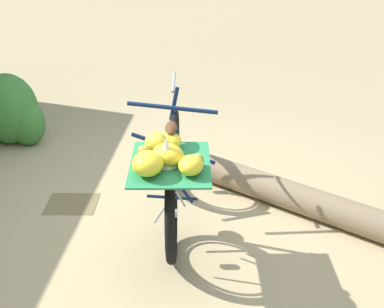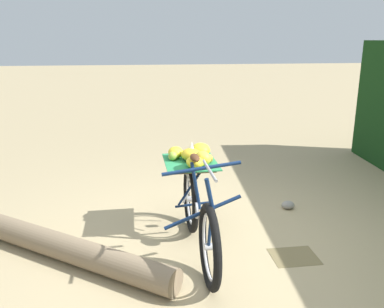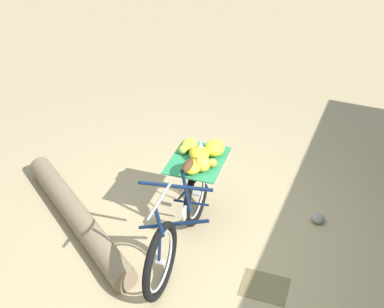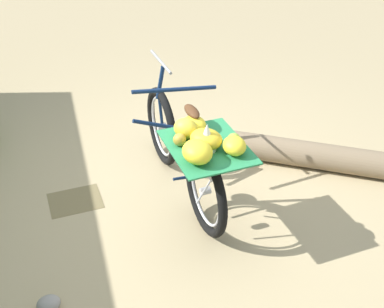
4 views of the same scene
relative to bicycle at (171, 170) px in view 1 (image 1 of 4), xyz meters
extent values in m
plane|color=tan|center=(-0.18, 0.06, -0.52)|extent=(60.00, 60.00, 0.00)
torus|color=black|center=(0.00, 0.70, -0.16)|extent=(0.08, 0.73, 0.73)
torus|color=#B7B7BC|center=(0.00, 0.70, -0.16)|extent=(0.03, 0.57, 0.57)
cylinder|color=#B7B7BC|center=(0.00, 0.70, -0.16)|extent=(0.08, 0.06, 0.06)
torus|color=black|center=(0.01, -0.35, -0.16)|extent=(0.08, 0.73, 0.73)
torus|color=#B7B7BC|center=(0.01, -0.35, -0.16)|extent=(0.03, 0.57, 0.57)
cylinder|color=#B7B7BC|center=(0.01, -0.35, -0.16)|extent=(0.08, 0.06, 0.06)
cylinder|color=#0F2347|center=(0.00, 0.37, 0.01)|extent=(0.70, 0.04, 0.30)
cylinder|color=#0F2347|center=(0.00, 0.30, 0.40)|extent=(0.71, 0.04, 0.11)
cylinder|color=#0F2347|center=(0.01, -0.01, 0.11)|extent=(0.11, 0.04, 0.49)
cylinder|color=#0F2347|center=(0.01, -0.16, -0.14)|extent=(0.38, 0.03, 0.05)
cylinder|color=#0F2347|center=(0.01, -0.20, 0.07)|extent=(0.32, 0.03, 0.47)
cylinder|color=#0F2347|center=(0.00, 0.71, -0.01)|extent=(0.05, 0.03, 0.30)
cylinder|color=#0F2347|center=(0.00, 0.69, 0.29)|extent=(0.10, 0.04, 0.30)
cylinder|color=gray|center=(0.00, 0.66, 0.50)|extent=(0.03, 0.52, 0.02)
ellipsoid|color=#4C2D19|center=(0.01, -0.07, 0.39)|extent=(0.09, 0.22, 0.06)
cylinder|color=#B7B7BC|center=(0.01, 0.03, -0.13)|extent=(0.02, 0.16, 0.16)
cylinder|color=#B7B7BC|center=(0.01, -0.26, 0.03)|extent=(0.20, 0.02, 0.39)
cylinder|color=#B7B7BC|center=(0.02, -0.47, 0.03)|extent=(0.24, 0.02, 0.39)
cube|color=brown|center=(0.01, -0.37, 0.23)|extent=(0.45, 0.61, 0.02)
cube|color=#287F4C|center=(0.01, -0.37, 0.25)|extent=(0.55, 0.69, 0.01)
ellipsoid|color=yellow|center=(-0.09, -0.21, 0.33)|extent=(0.23, 0.24, 0.15)
ellipsoid|color=yellow|center=(0.00, -0.15, 0.31)|extent=(0.19, 0.22, 0.12)
ellipsoid|color=yellow|center=(0.15, -0.53, 0.32)|extent=(0.18, 0.21, 0.12)
ellipsoid|color=gold|center=(0.00, -0.39, 0.32)|extent=(0.30, 0.31, 0.14)
ellipsoid|color=yellow|center=(-0.12, -0.53, 0.33)|extent=(0.21, 0.25, 0.15)
sphere|color=#B29333|center=(-0.03, -0.35, 0.30)|extent=(0.09, 0.09, 0.09)
sphere|color=#B29333|center=(-0.17, -0.29, 0.30)|extent=(0.09, 0.09, 0.09)
sphere|color=#8CAD38|center=(0.19, -0.43, 0.30)|extent=(0.10, 0.10, 0.10)
cone|color=white|center=(-0.01, -0.41, 0.36)|extent=(0.14, 0.14, 0.21)
cylinder|color=#7F6B51|center=(1.22, 0.14, -0.40)|extent=(1.99, 1.56, 0.25)
ellipsoid|color=#387533|center=(-1.84, 1.64, -0.13)|extent=(0.63, 0.56, 0.78)
ellipsoid|color=#387533|center=(-1.64, 1.59, -0.27)|extent=(0.39, 0.35, 0.51)
cylinder|color=#4C3823|center=(-1.84, 1.64, -0.45)|extent=(0.06, 0.06, 0.16)
cube|color=olive|center=(-0.90, 0.35, -0.52)|extent=(0.44, 0.36, 0.01)
camera|label=1|loc=(0.18, -3.34, 1.78)|focal=46.24mm
camera|label=2|loc=(0.55, 3.64, 1.50)|focal=37.61mm
camera|label=3|loc=(-1.28, 3.52, 2.97)|focal=45.07mm
camera|label=4|loc=(-1.16, -3.21, 2.19)|focal=47.65mm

